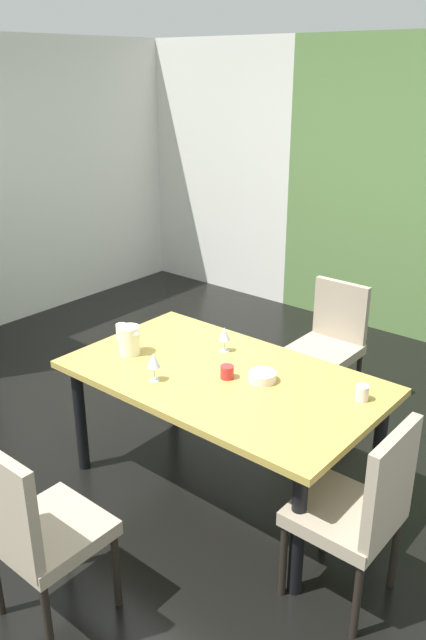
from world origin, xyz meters
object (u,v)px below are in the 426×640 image
chair_right_near (361,507)px  cup_west (227,372)px  wine_glass_near_shelf (224,334)px  cup_center (362,393)px  wine_glass_left (154,361)px  cup_east (122,332)px  chair_head_near (34,526)px  dining_table (223,387)px  pitcher_north (130,340)px  serving_bowl_front (262,377)px  chair_head_far (330,339)px

chair_right_near → cup_west: (-0.97, 0.26, 0.25)m
wine_glass_near_shelf → cup_center: wine_glass_near_shelf is taller
wine_glass_left → cup_east: (-0.55, 0.27, -0.07)m
chair_head_near → wine_glass_near_shelf: 1.57m
chair_right_near → wine_glass_near_shelf: chair_right_near is taller
dining_table → wine_glass_left: (-0.24, -0.30, 0.20)m
wine_glass_left → pitcher_north: size_ratio=0.93×
wine_glass_left → serving_bowl_front: bearing=39.0°
serving_bowl_front → cup_west: size_ratio=2.01×
chair_head_near → cup_east: size_ratio=9.62×
serving_bowl_front → cup_west: cup_west is taller
dining_table → pitcher_north: (-0.60, -0.14, 0.17)m
wine_glass_near_shelf → serving_bowl_front: (0.40, -0.17, -0.08)m
cup_east → cup_center: bearing=9.8°
cup_center → cup_east: cup_east is taller
wine_glass_left → serving_bowl_front: size_ratio=1.07×
chair_head_far → pitcher_north: pitcher_north is taller
chair_head_far → wine_glass_left: bearing=82.3°
wine_glass_near_shelf → serving_bowl_front: wine_glass_near_shelf is taller
wine_glass_left → cup_west: 0.41m
chair_head_far → cup_east: (-0.76, -1.31, 0.28)m
dining_table → wine_glass_left: bearing=-129.4°
wine_glass_left → serving_bowl_front: 0.60m
chair_head_near → serving_bowl_front: bearing=81.0°
cup_east → pitcher_north: (0.20, -0.11, 0.04)m
chair_head_near → chair_right_near: (1.01, 1.00, 0.00)m
dining_table → chair_head_near: (0.00, -1.28, -0.14)m
chair_head_near → cup_east: bearing=122.4°
cup_center → pitcher_north: pitcher_north is taller
chair_right_near → cup_west: bearing=75.1°
pitcher_north → cup_east: bearing=150.1°
chair_right_near → cup_west: chair_right_near is taller
wine_glass_left → chair_head_near: bearing=-76.0°
serving_bowl_front → pitcher_north: (-0.81, -0.22, 0.06)m
chair_right_near → cup_center: bearing=29.0°
serving_bowl_front → dining_table: bearing=-160.7°
chair_head_far → wine_glass_left: size_ratio=5.60×
cup_center → chair_head_near: bearing=-115.7°
dining_table → cup_west: bearing=-23.6°
chair_right_near → wine_glass_left: bearing=90.9°
wine_glass_near_shelf → wine_glass_left: bearing=-96.2°
dining_table → wine_glass_left: size_ratio=10.75×
dining_table → cup_east: size_ratio=17.68×
serving_bowl_front → cup_west: 0.20m
chair_head_far → pitcher_north: (-0.57, -1.42, 0.32)m
chair_head_far → wine_glass_near_shelf: bearing=81.5°
cup_center → pitcher_north: (-1.33, -0.38, 0.05)m
chair_right_near → wine_glass_near_shelf: bearing=66.5°
dining_table → cup_center: bearing=17.7°
serving_bowl_front → chair_head_far: bearing=101.6°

